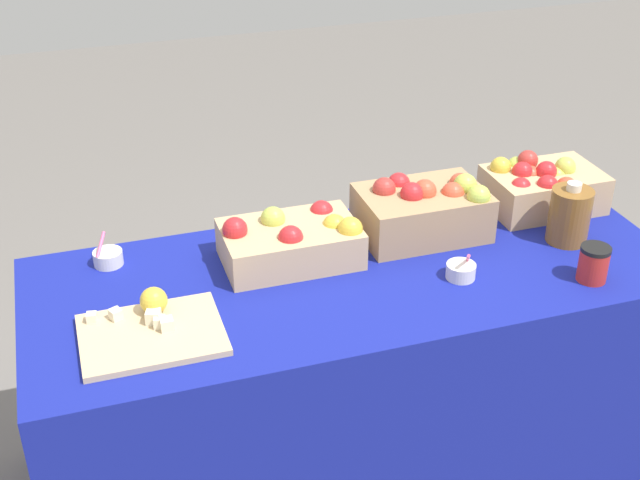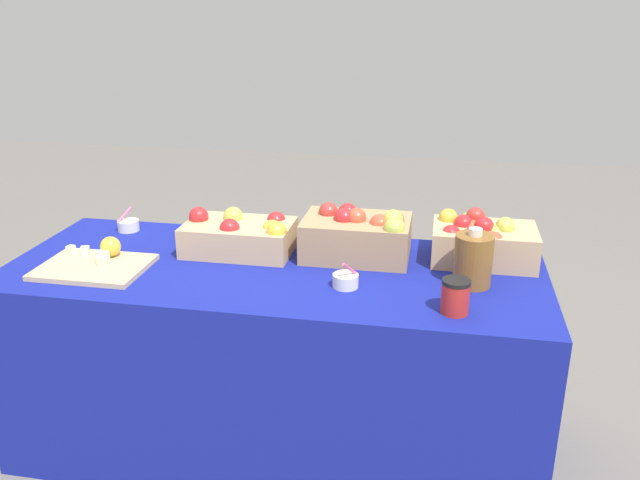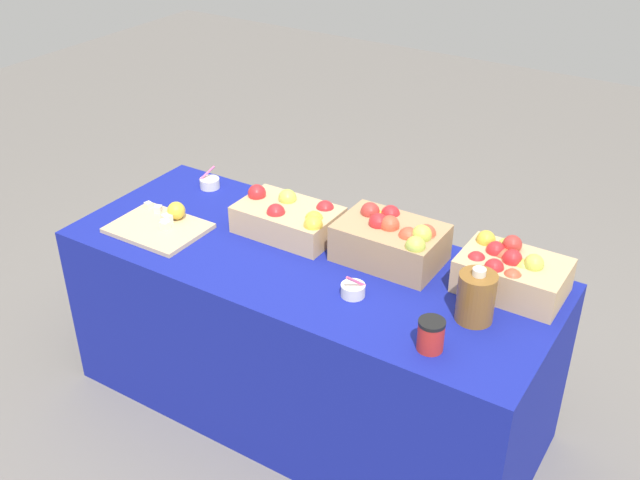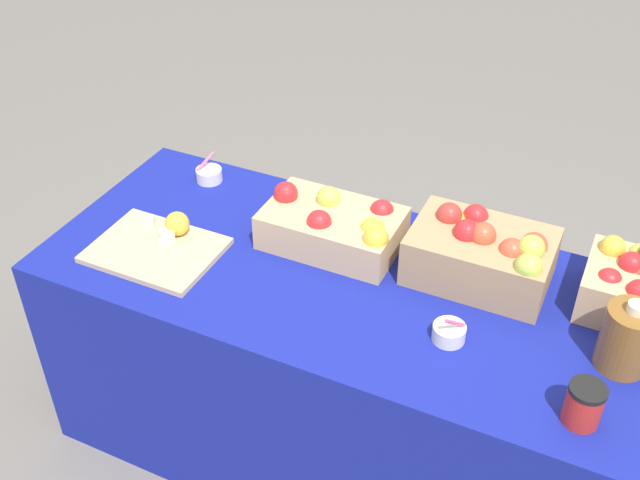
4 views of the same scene
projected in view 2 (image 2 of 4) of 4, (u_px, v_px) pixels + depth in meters
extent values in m
plane|color=slate|center=(278.00, 440.00, 2.58)|extent=(10.00, 10.00, 0.00)
cube|color=navy|center=(276.00, 358.00, 2.45)|extent=(1.90, 0.76, 0.74)
cube|color=tan|center=(484.00, 244.00, 2.35)|extent=(0.37, 0.25, 0.13)
sphere|color=#B2332D|center=(476.00, 216.00, 2.39)|extent=(0.07, 0.07, 0.07)
sphere|color=red|center=(484.00, 226.00, 2.32)|extent=(0.07, 0.07, 0.07)
sphere|color=gold|center=(448.00, 218.00, 2.41)|extent=(0.07, 0.07, 0.07)
sphere|color=red|center=(451.00, 234.00, 2.31)|extent=(0.07, 0.07, 0.07)
sphere|color=#D14C33|center=(493.00, 241.00, 2.25)|extent=(0.07, 0.07, 0.07)
sphere|color=red|center=(463.00, 224.00, 2.36)|extent=(0.07, 0.07, 0.07)
sphere|color=#B2C64C|center=(468.00, 222.00, 2.43)|extent=(0.07, 0.07, 0.07)
sphere|color=red|center=(474.00, 236.00, 2.27)|extent=(0.07, 0.07, 0.07)
sphere|color=#B2C64C|center=(505.00, 226.00, 2.31)|extent=(0.07, 0.07, 0.07)
sphere|color=#D14C33|center=(471.00, 229.00, 2.36)|extent=(0.07, 0.07, 0.07)
sphere|color=#B2C64C|center=(495.00, 234.00, 2.32)|extent=(0.07, 0.07, 0.07)
cube|color=tan|center=(356.00, 238.00, 2.39)|extent=(0.39, 0.26, 0.14)
sphere|color=#B2332D|center=(328.00, 212.00, 2.42)|extent=(0.07, 0.07, 0.07)
sphere|color=#D14C33|center=(394.00, 220.00, 2.36)|extent=(0.07, 0.07, 0.07)
sphere|color=#B2C64C|center=(393.00, 220.00, 2.32)|extent=(0.07, 0.07, 0.07)
sphere|color=#D14C33|center=(356.00, 218.00, 2.35)|extent=(0.07, 0.07, 0.07)
sphere|color=#D14C33|center=(379.00, 224.00, 2.32)|extent=(0.07, 0.07, 0.07)
sphere|color=gold|center=(332.00, 218.00, 2.44)|extent=(0.07, 0.07, 0.07)
sphere|color=#D14C33|center=(397.00, 228.00, 2.36)|extent=(0.07, 0.07, 0.07)
sphere|color=red|center=(344.00, 218.00, 2.36)|extent=(0.07, 0.07, 0.07)
sphere|color=#B2C64C|center=(394.00, 228.00, 2.26)|extent=(0.07, 0.07, 0.07)
sphere|color=red|center=(348.00, 213.00, 2.45)|extent=(0.07, 0.07, 0.07)
cube|color=tan|center=(239.00, 238.00, 2.44)|extent=(0.40, 0.25, 0.11)
sphere|color=red|center=(276.00, 221.00, 2.48)|extent=(0.07, 0.07, 0.07)
sphere|color=#B2C64C|center=(233.00, 216.00, 2.48)|extent=(0.07, 0.07, 0.07)
sphere|color=gold|center=(276.00, 231.00, 2.33)|extent=(0.07, 0.07, 0.07)
sphere|color=red|center=(230.00, 229.00, 2.37)|extent=(0.07, 0.07, 0.07)
sphere|color=gold|center=(272.00, 230.00, 2.39)|extent=(0.07, 0.07, 0.07)
sphere|color=red|center=(199.00, 216.00, 2.46)|extent=(0.07, 0.07, 0.07)
cube|color=#D1B284|center=(94.00, 267.00, 2.30)|extent=(0.37, 0.28, 0.02)
cube|color=beige|center=(104.00, 261.00, 2.28)|extent=(0.03, 0.03, 0.03)
cube|color=beige|center=(102.00, 256.00, 2.32)|extent=(0.05, 0.05, 0.04)
sphere|color=gold|center=(111.00, 247.00, 2.36)|extent=(0.07, 0.07, 0.07)
cube|color=beige|center=(102.00, 260.00, 2.30)|extent=(0.04, 0.04, 0.03)
cube|color=beige|center=(85.00, 250.00, 2.38)|extent=(0.04, 0.04, 0.03)
cube|color=beige|center=(71.00, 249.00, 2.40)|extent=(0.03, 0.03, 0.03)
cylinder|color=silver|center=(346.00, 281.00, 2.15)|extent=(0.09, 0.09, 0.04)
cylinder|color=#EA598C|center=(350.00, 269.00, 2.13)|extent=(0.05, 0.08, 0.07)
cylinder|color=silver|center=(128.00, 225.00, 2.68)|extent=(0.09, 0.09, 0.04)
cylinder|color=#EA598C|center=(124.00, 215.00, 2.67)|extent=(0.04, 0.07, 0.05)
cylinder|color=brown|center=(473.00, 260.00, 2.15)|extent=(0.13, 0.13, 0.17)
cylinder|color=silver|center=(476.00, 232.00, 2.11)|extent=(0.04, 0.04, 0.02)
cylinder|color=red|center=(455.00, 298.00, 1.97)|extent=(0.08, 0.08, 0.10)
cylinder|color=black|center=(456.00, 282.00, 1.95)|extent=(0.09, 0.09, 0.01)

